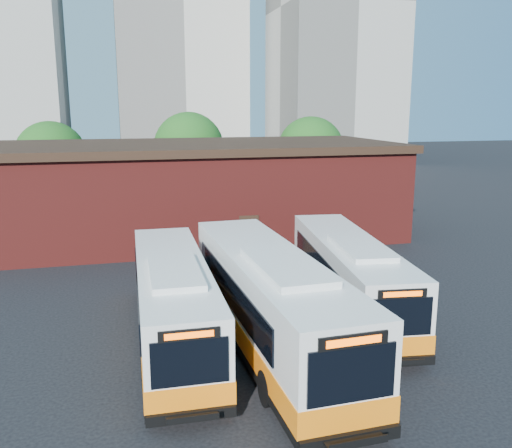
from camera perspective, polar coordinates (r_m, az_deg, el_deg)
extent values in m
plane|color=black|center=(19.66, 0.23, -14.29)|extent=(220.00, 220.00, 0.00)
cube|color=silver|center=(20.74, -8.76, -7.76)|extent=(2.72, 11.82, 2.80)
cube|color=orange|center=(21.03, -8.69, -9.83)|extent=(2.77, 11.87, 0.69)
cube|color=black|center=(21.22, -8.64, -11.06)|extent=(2.76, 11.86, 0.25)
cube|color=black|center=(15.20, -6.98, -14.29)|extent=(2.13, 0.10, 1.32)
cube|color=black|center=(14.85, -7.05, -11.49)|extent=(1.67, 0.09, 0.31)
cube|color=#FF5905|center=(14.82, -7.04, -11.55)|extent=(1.32, 0.04, 0.18)
cube|color=black|center=(15.91, -6.80, -19.45)|extent=(2.50, 0.18, 0.31)
cube|color=black|center=(15.67, -6.71, -19.57)|extent=(1.43, 0.40, 0.06)
cube|color=black|center=(15.49, -6.64, -19.70)|extent=(1.42, 0.07, 0.18)
cube|color=black|center=(20.98, -12.37, -6.89)|extent=(0.22, 9.18, 1.03)
cube|color=black|center=(21.14, -5.40, -6.50)|extent=(0.22, 9.18, 1.03)
cube|color=silver|center=(18.88, -8.55, -4.98)|extent=(1.78, 4.15, 0.22)
cylinder|color=black|center=(18.14, -11.46, -15.22)|extent=(0.33, 0.99, 0.98)
cylinder|color=black|center=(18.30, -4.12, -14.73)|extent=(0.33, 0.99, 0.98)
cylinder|color=black|center=(24.08, -11.98, -8.19)|extent=(0.33, 0.99, 0.98)
cylinder|color=black|center=(24.20, -6.56, -7.89)|extent=(0.33, 0.99, 0.98)
cube|color=silver|center=(19.93, 1.51, -7.81)|extent=(3.32, 13.29, 3.13)
cube|color=orange|center=(20.26, 1.49, -10.22)|extent=(3.37, 13.35, 0.77)
cube|color=black|center=(20.48, 1.49, -11.64)|extent=(3.36, 13.34, 0.27)
cube|color=black|center=(14.18, 10.06, -15.36)|extent=(2.38, 0.16, 1.48)
cube|color=black|center=(13.77, 10.23, -12.01)|extent=(1.87, 0.14, 0.35)
cube|color=#FF5905|center=(13.74, 10.30, -12.07)|extent=(1.48, 0.08, 0.20)
cube|color=black|center=(15.02, 9.92, -21.44)|extent=(2.81, 0.26, 0.35)
cube|color=black|center=(14.77, 10.40, -21.58)|extent=(1.61, 0.48, 0.07)
cube|color=black|center=(14.58, 10.78, -21.72)|extent=(1.59, 0.11, 0.20)
cube|color=black|center=(19.87, -2.83, -6.96)|extent=(0.46, 10.28, 1.15)
cube|color=black|center=(20.68, 4.93, -6.21)|extent=(0.46, 10.28, 1.15)
cube|color=silver|center=(17.92, 3.16, -4.49)|extent=(2.08, 4.69, 0.24)
cylinder|color=black|center=(16.92, 1.26, -16.88)|extent=(0.39, 1.11, 1.10)
cylinder|color=black|center=(17.76, 9.39, -15.55)|extent=(0.39, 1.11, 1.10)
cylinder|color=black|center=(23.30, -4.21, -8.49)|extent=(0.39, 1.11, 1.10)
cylinder|color=black|center=(23.92, 1.80, -7.90)|extent=(0.39, 1.11, 1.10)
cube|color=silver|center=(24.03, 9.74, -5.00)|extent=(3.90, 11.95, 2.79)
cube|color=orange|center=(24.28, 9.67, -6.82)|extent=(3.96, 12.00, 0.68)
cube|color=black|center=(24.44, 9.63, -7.91)|extent=(3.95, 11.99, 0.24)
cube|color=black|center=(18.70, 15.02, -9.44)|extent=(2.11, 0.32, 1.32)
cube|color=black|center=(18.42, 15.17, -7.11)|extent=(1.66, 0.26, 0.31)
cube|color=#FF5905|center=(18.39, 15.21, -7.14)|extent=(1.31, 0.18, 0.18)
cube|color=black|center=(19.28, 14.82, -13.84)|extent=(2.49, 0.44, 0.31)
cube|color=black|center=(19.05, 15.10, -13.86)|extent=(1.45, 0.54, 0.06)
cube|color=black|center=(18.87, 15.31, -13.89)|extent=(1.41, 0.21, 0.18)
cube|color=black|center=(23.99, 6.58, -4.27)|extent=(1.16, 9.09, 1.03)
cube|color=black|center=(24.70, 12.33, -3.99)|extent=(1.16, 9.09, 1.03)
cube|color=silver|center=(22.28, 10.96, -2.43)|extent=(2.18, 4.28, 0.22)
cylinder|color=black|center=(21.16, 9.26, -11.01)|extent=(0.43, 1.01, 0.98)
cylinder|color=black|center=(21.87, 15.04, -10.49)|extent=(0.43, 1.01, 0.98)
cylinder|color=black|center=(27.01, 5.42, -5.71)|extent=(0.43, 1.01, 0.98)
cylinder|color=black|center=(27.57, 10.03, -5.47)|extent=(0.43, 1.01, 0.98)
imported|color=#131538|center=(15.25, 9.08, -18.74)|extent=(0.56, 0.76, 1.93)
cube|color=maroon|center=(37.75, -7.33, 3.31)|extent=(28.00, 12.00, 6.00)
cube|color=black|center=(37.40, -7.46, 8.08)|extent=(28.60, 12.60, 0.50)
cube|color=black|center=(32.77, -0.75, -1.16)|extent=(1.20, 0.08, 2.40)
cylinder|color=#382314|center=(49.92, -20.47, 2.88)|extent=(0.36, 0.36, 2.70)
sphere|color=#1F4E16|center=(49.54, -20.76, 6.65)|extent=(6.00, 6.00, 6.00)
cylinder|color=#382314|center=(51.96, -6.97, 4.04)|extent=(0.36, 0.36, 2.95)
sphere|color=#1F4E16|center=(51.58, -7.08, 8.01)|extent=(6.56, 6.56, 6.56)
cylinder|color=#382314|center=(51.62, 5.69, 3.94)|extent=(0.36, 0.36, 2.81)
sphere|color=#1F4E16|center=(51.24, 5.77, 7.74)|extent=(6.24, 6.24, 6.24)
cube|color=#A8A59B|center=(92.99, 8.34, 21.51)|extent=(18.00, 18.00, 48.00)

